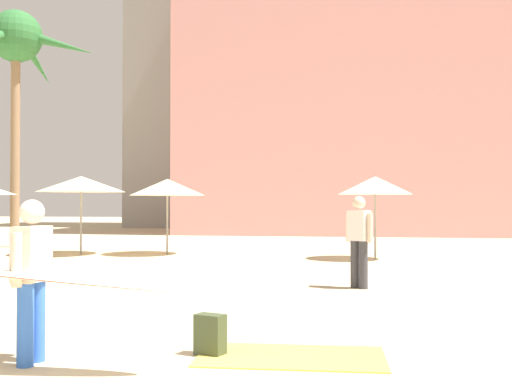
# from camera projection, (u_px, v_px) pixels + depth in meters

# --- Properties ---
(hotel_pink) EXTENTS (23.12, 10.10, 17.57)m
(hotel_pink) POSITION_uv_depth(u_px,v_px,m) (409.00, 67.00, 33.02)
(hotel_pink) COLOR pink
(hotel_pink) RESTS_ON ground
(hotel_tower_gray) EXTENTS (12.30, 9.34, 23.62)m
(hotel_tower_gray) POSITION_uv_depth(u_px,v_px,m) (234.00, 52.00, 42.26)
(hotel_tower_gray) COLOR gray
(hotel_tower_gray) RESTS_ON ground
(palm_tree_left) EXTENTS (5.71, 5.46, 8.42)m
(palm_tree_left) POSITION_uv_depth(u_px,v_px,m) (16.00, 48.00, 22.12)
(palm_tree_left) COLOR #896B4C
(palm_tree_left) RESTS_ON ground
(cafe_umbrella_1) EXTENTS (2.29, 2.29, 2.29)m
(cafe_umbrella_1) POSITION_uv_depth(u_px,v_px,m) (167.00, 187.00, 18.90)
(cafe_umbrella_1) COLOR gray
(cafe_umbrella_1) RESTS_ON ground
(cafe_umbrella_3) EXTENTS (2.06, 2.06, 2.30)m
(cafe_umbrella_3) POSITION_uv_depth(u_px,v_px,m) (375.00, 185.00, 17.26)
(cafe_umbrella_3) COLOR gray
(cafe_umbrella_3) RESTS_ON ground
(cafe_umbrella_4) EXTENTS (2.66, 2.66, 2.37)m
(cafe_umbrella_4) POSITION_uv_depth(u_px,v_px,m) (81.00, 184.00, 18.82)
(cafe_umbrella_4) COLOR gray
(cafe_umbrella_4) RESTS_ON ground
(beach_towel) EXTENTS (1.95, 1.13, 0.01)m
(beach_towel) POSITION_uv_depth(u_px,v_px,m) (291.00, 357.00, 6.30)
(beach_towel) COLOR #F4CC4C
(beach_towel) RESTS_ON ground
(backpack) EXTENTS (0.34, 0.31, 0.42)m
(backpack) POSITION_uv_depth(u_px,v_px,m) (211.00, 335.00, 6.41)
(backpack) COLOR #39442B
(backpack) RESTS_ON ground
(person_far_right) EXTENTS (3.13, 0.86, 1.60)m
(person_far_right) POSITION_uv_depth(u_px,v_px,m) (25.00, 274.00, 5.95)
(person_far_right) COLOR blue
(person_far_right) RESTS_ON ground
(person_near_right) EXTENTS (0.53, 0.45, 1.69)m
(person_near_right) POSITION_uv_depth(u_px,v_px,m) (359.00, 238.00, 11.41)
(person_near_right) COLOR #3D3D42
(person_near_right) RESTS_ON ground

